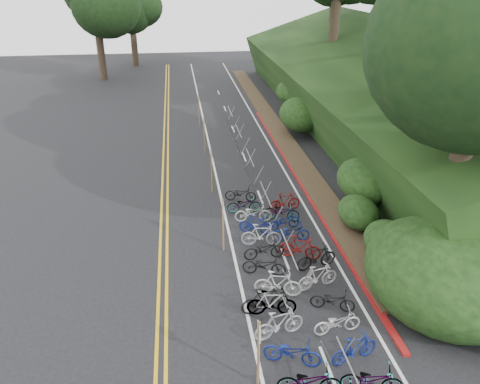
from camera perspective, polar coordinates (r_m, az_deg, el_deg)
The scene contains 10 objects.
ground at distance 16.55m, azimuth -2.31°, elevation -16.50°, with size 120.00×120.00×0.00m, color black.
road_markings at distance 25.00m, azimuth -3.15°, elevation -0.83°, with size 7.47×80.00×0.01m.
red_curb at distance 27.49m, azimuth 7.09°, elevation 1.63°, with size 0.25×28.00×0.10m, color maroon.
embankment at distance 35.33m, azimuth 16.11°, elevation 10.55°, with size 14.30×48.14×9.11m.
bike_rack_front at distance 14.19m, azimuth 13.77°, elevation -21.80°, with size 1.09×3.15×1.06m.
bike_racks_rest at distance 27.55m, azimuth 1.21°, elevation 3.70°, with size 1.14×23.00×1.17m.
signpost_near at distance 13.98m, azimuth 2.29°, elevation -18.62°, with size 0.08×0.40×2.33m.
signposts_rest at distance 28.03m, azimuth -3.97°, elevation 5.29°, with size 0.08×18.40×2.50m.
bike_front at distance 16.96m, azimuth 3.07°, elevation -12.98°, with size 1.75×0.50×1.05m, color black.
bike_valet at distance 18.97m, azimuth 5.66°, elevation -8.57°, with size 3.24×14.58×1.08m.
Camera 1 is at (-1.02, -12.27, 11.05)m, focal length 35.00 mm.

